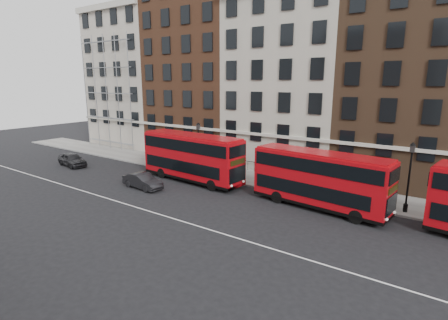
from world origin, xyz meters
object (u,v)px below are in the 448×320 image
Objects in this scene: bus_b at (192,156)px; bus_c at (319,178)px; car_rear at (72,160)px; car_front at (143,181)px.

bus_b reaches higher than bus_c.
bus_b reaches higher than car_rear.
bus_b is 2.49× the size of car_rear.
bus_b is 2.64× the size of car_front.
bus_c is at bearing -70.14° from car_front.
car_rear is at bearing 88.55° from car_front.
bus_b is 5.29m from car_front.
bus_c is at bearing -75.32° from car_rear.
bus_b is at bearing -69.84° from car_rear.
car_front is (-15.11, -4.47, -1.69)m from bus_c.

